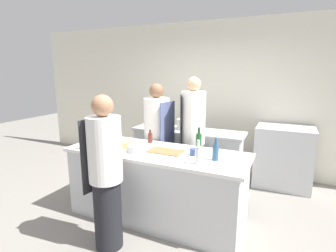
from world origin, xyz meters
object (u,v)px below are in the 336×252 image
(cup, at_px, (194,152))
(stockpot, at_px, (184,124))
(oven_range, at_px, (283,157))
(bottle_water, at_px, (150,137))
(bottle_olive_oil, at_px, (198,155))
(bottle_wine, at_px, (87,140))
(chef_at_prep_near, at_px, (106,174))
(bowl_prep_small, at_px, (123,144))
(bottle_cooking_oil, at_px, (103,133))
(bottle_vinegar, at_px, (199,141))
(chef_at_stove, at_px, (157,140))
(chef_at_pass_far, at_px, (192,138))
(bowl_mixing_large, at_px, (135,149))
(bottle_sauce, at_px, (216,151))

(cup, relative_size, stockpot, 0.37)
(oven_range, xyz_separation_m, bottle_water, (-1.70, -1.45, 0.48))
(bottle_olive_oil, distance_m, bottle_water, 1.03)
(bottle_olive_oil, relative_size, bottle_wine, 0.84)
(chef_at_prep_near, distance_m, stockpot, 2.03)
(bowl_prep_small, bearing_deg, cup, 4.36)
(bottle_olive_oil, distance_m, stockpot, 1.69)
(bottle_cooking_oil, bearing_deg, bottle_olive_oil, -12.68)
(oven_range, height_order, bottle_vinegar, bottle_vinegar)
(chef_at_stove, xyz_separation_m, bottle_water, (0.07, -0.33, 0.13))
(chef_at_pass_far, bearing_deg, bottle_vinegar, -174.44)
(oven_range, relative_size, chef_at_pass_far, 0.56)
(oven_range, height_order, bottle_cooking_oil, bottle_cooking_oil)
(chef_at_prep_near, bearing_deg, bowl_mixing_large, 11.99)
(oven_range, bearing_deg, bottle_olive_oil, -112.60)
(oven_range, bearing_deg, bottle_vinegar, -122.85)
(bottle_sauce, bearing_deg, chef_at_stove, 148.34)
(chef_at_pass_far, distance_m, bottle_cooking_oil, 1.31)
(chef_at_stove, distance_m, chef_at_pass_far, 0.54)
(bowl_prep_small, height_order, stockpot, stockpot)
(bottle_wine, height_order, bottle_sauce, bottle_wine)
(bottle_cooking_oil, relative_size, bowl_prep_small, 1.07)
(chef_at_pass_far, relative_size, bottle_cooking_oil, 6.32)
(chef_at_pass_far, bearing_deg, bowl_prep_small, 118.37)
(chef_at_pass_far, bearing_deg, stockpot, 11.33)
(chef_at_stove, bearing_deg, bottle_cooking_oil, -40.31)
(bottle_vinegar, bearing_deg, chef_at_stove, 153.42)
(bottle_vinegar, bearing_deg, oven_range, 57.15)
(bottle_olive_oil, xyz_separation_m, cup, (-0.14, 0.26, -0.07))
(chef_at_pass_far, height_order, bottle_sauce, chef_at_pass_far)
(chef_at_stove, height_order, chef_at_pass_far, chef_at_pass_far)
(chef_at_prep_near, distance_m, bowl_prep_small, 0.76)
(chef_at_stove, height_order, bowl_mixing_large, chef_at_stove)
(bottle_vinegar, height_order, stockpot, bottle_vinegar)
(chef_at_prep_near, xyz_separation_m, chef_at_pass_far, (0.42, 1.51, 0.07))
(bottle_sauce, distance_m, bowl_mixing_large, 0.99)
(bottle_olive_oil, xyz_separation_m, bowl_prep_small, (-1.09, 0.19, -0.06))
(bottle_water, distance_m, cup, 0.79)
(bowl_prep_small, bearing_deg, bottle_sauce, 0.61)
(cup, bearing_deg, bottle_vinegar, 93.28)
(bottle_cooking_oil, bearing_deg, bottle_wine, -75.89)
(chef_at_stove, bearing_deg, cup, 62.01)
(chef_at_pass_far, xyz_separation_m, cup, (0.28, -0.73, 0.04))
(bottle_sauce, height_order, bowl_mixing_large, bottle_sauce)
(bottle_cooking_oil, relative_size, bottle_sauce, 1.10)
(chef_at_pass_far, xyz_separation_m, bottle_vinegar, (0.27, -0.52, 0.12))
(bottle_cooking_oil, bearing_deg, bottle_sauce, -4.97)
(chef_at_stove, height_order, bottle_sauce, chef_at_stove)
(oven_range, distance_m, bottle_water, 2.28)
(bottle_sauce, xyz_separation_m, bottle_water, (-1.02, 0.33, -0.03))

